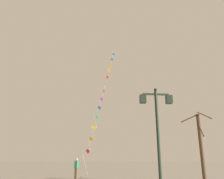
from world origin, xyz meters
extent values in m
plane|color=#756B5B|center=(0.00, 20.00, 0.00)|extent=(160.00, 160.00, 0.00)
cylinder|color=#1E2D23|center=(2.60, 8.96, 2.44)|extent=(0.14, 0.14, 4.87)
sphere|color=#1E2D23|center=(2.60, 8.96, 4.95)|extent=(0.16, 0.16, 0.16)
cube|color=#1E2D23|center=(2.60, 8.96, 4.72)|extent=(1.28, 0.08, 0.08)
cube|color=#1E2D23|center=(1.96, 8.96, 4.47)|extent=(0.28, 0.28, 0.40)
cube|color=beige|center=(1.96, 8.96, 4.47)|extent=(0.19, 0.19, 0.30)
cube|color=#1E2D23|center=(3.24, 8.96, 4.47)|extent=(0.28, 0.28, 0.40)
cube|color=beige|center=(3.24, 8.96, 4.47)|extent=(0.19, 0.19, 0.30)
cylinder|color=brown|center=(-1.27, 20.20, 0.09)|extent=(0.06, 0.06, 0.18)
cylinder|color=silver|center=(-1.02, 20.89, 1.27)|extent=(0.52, 1.40, 2.19)
cylinder|color=silver|center=(-0.63, 21.98, 2.99)|extent=(0.31, 0.81, 1.26)
cylinder|color=silver|center=(-0.35, 22.77, 4.24)|extent=(0.31, 0.81, 1.26)
cylinder|color=silver|center=(-0.06, 23.56, 5.49)|extent=(0.31, 0.81, 1.26)
cylinder|color=silver|center=(0.22, 24.35, 6.73)|extent=(0.31, 0.81, 1.26)
cylinder|color=silver|center=(0.50, 25.14, 7.98)|extent=(0.31, 0.81, 1.26)
cylinder|color=silver|center=(0.79, 25.93, 9.23)|extent=(0.31, 0.81, 1.26)
cylinder|color=silver|center=(1.07, 26.72, 10.48)|extent=(0.31, 0.81, 1.26)
cylinder|color=silver|center=(1.35, 27.51, 11.73)|extent=(0.31, 0.81, 1.26)
cylinder|color=silver|center=(1.64, 28.30, 12.98)|extent=(0.31, 0.81, 1.26)
cylinder|color=silver|center=(1.92, 29.09, 14.23)|extent=(0.31, 0.81, 1.26)
cylinder|color=silver|center=(2.20, 29.88, 15.47)|extent=(0.31, 0.81, 1.26)
cylinder|color=silver|center=(2.49, 30.67, 16.72)|extent=(0.31, 0.81, 1.26)
cube|color=red|center=(-0.77, 21.59, 2.36)|extent=(0.42, 0.29, 0.50)
cylinder|color=red|center=(-0.77, 21.59, 1.98)|extent=(0.04, 0.04, 0.37)
cube|color=orange|center=(-0.49, 22.38, 3.61)|extent=(0.47, 0.19, 0.50)
cylinder|color=orange|center=(-0.49, 22.38, 3.23)|extent=(0.04, 0.06, 0.37)
cube|color=yellow|center=(-0.20, 23.17, 4.86)|extent=(0.48, 0.14, 0.50)
cylinder|color=yellow|center=(-0.20, 23.17, 4.50)|extent=(0.03, 0.05, 0.31)
cube|color=green|center=(0.08, 23.96, 6.11)|extent=(0.50, 0.07, 0.50)
cylinder|color=green|center=(0.08, 23.96, 5.73)|extent=(0.02, 0.05, 0.36)
cube|color=blue|center=(0.36, 24.75, 7.36)|extent=(0.47, 0.18, 0.50)
cylinder|color=blue|center=(0.36, 24.75, 7.01)|extent=(0.03, 0.06, 0.29)
cube|color=purple|center=(0.65, 25.54, 8.61)|extent=(0.50, 0.06, 0.50)
cylinder|color=purple|center=(0.65, 25.54, 8.22)|extent=(0.02, 0.07, 0.38)
cube|color=pink|center=(0.93, 26.33, 9.86)|extent=(0.48, 0.17, 0.50)
cylinder|color=pink|center=(0.93, 26.33, 9.52)|extent=(0.03, 0.04, 0.28)
cube|color=white|center=(1.21, 27.12, 11.10)|extent=(0.44, 0.25, 0.50)
cylinder|color=white|center=(1.21, 27.12, 10.76)|extent=(0.03, 0.04, 0.29)
cube|color=red|center=(1.50, 27.91, 12.35)|extent=(0.49, 0.12, 0.50)
cylinder|color=red|center=(1.50, 27.91, 12.00)|extent=(0.02, 0.02, 0.30)
cube|color=orange|center=(1.78, 28.70, 13.60)|extent=(0.50, 0.07, 0.50)
cylinder|color=orange|center=(1.78, 28.70, 13.23)|extent=(0.02, 0.02, 0.35)
cube|color=yellow|center=(2.06, 29.49, 14.85)|extent=(0.47, 0.19, 0.50)
cylinder|color=yellow|center=(2.06, 29.49, 14.46)|extent=(0.03, 0.04, 0.37)
cube|color=green|center=(2.34, 30.28, 16.10)|extent=(0.47, 0.20, 0.50)
cylinder|color=green|center=(2.34, 30.28, 15.76)|extent=(0.03, 0.06, 0.27)
cube|color=blue|center=(2.63, 31.07, 17.35)|extent=(0.49, 0.10, 0.50)
cylinder|color=blue|center=(2.63, 31.07, 16.98)|extent=(0.02, 0.03, 0.34)
cube|color=brown|center=(-1.67, 19.33, 0.45)|extent=(0.29, 0.35, 0.90)
cube|color=#26724C|center=(-1.67, 19.33, 1.18)|extent=(0.36, 0.44, 0.60)
sphere|color=tan|center=(-1.67, 19.33, 1.60)|extent=(0.22, 0.22, 0.22)
cylinder|color=#26724C|center=(-1.59, 19.54, 1.35)|extent=(0.22, 0.40, 0.50)
cylinder|color=#4C3826|center=(7.66, 15.26, 2.49)|extent=(0.27, 0.27, 4.98)
cylinder|color=#4C3826|center=(7.01, 15.31, 4.66)|extent=(1.36, 0.20, 0.67)
cylinder|color=#4C3826|center=(7.97, 14.80, 4.81)|extent=(0.69, 0.99, 0.72)
cylinder|color=#4C3826|center=(7.52, 14.68, 3.68)|extent=(0.39, 1.23, 1.01)
camera|label=1|loc=(-0.44, -1.40, 1.81)|focal=36.43mm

